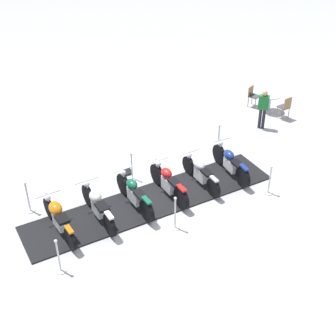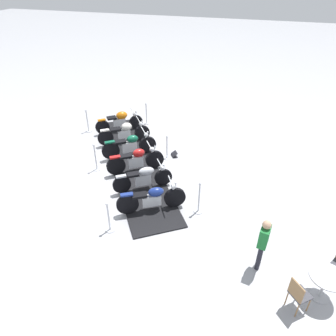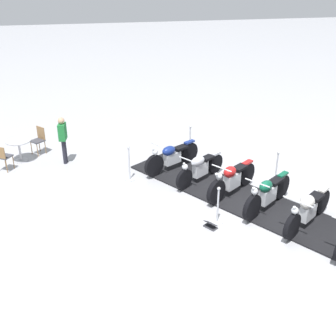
% 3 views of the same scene
% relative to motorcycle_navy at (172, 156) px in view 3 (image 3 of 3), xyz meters
% --- Properties ---
extents(ground_plane, '(80.00, 80.00, 0.00)m').
position_rel_motorcycle_navy_xyz_m(ground_plane, '(-1.73, 2.44, -0.50)').
color(ground_plane, '#B2B2B7').
extents(display_platform, '(6.06, 7.68, 0.05)m').
position_rel_motorcycle_navy_xyz_m(display_platform, '(-1.73, 2.44, -0.48)').
color(display_platform, black).
rests_on(display_platform, ground_plane).
extents(motorcycle_navy, '(1.99, 1.24, 1.03)m').
position_rel_motorcycle_navy_xyz_m(motorcycle_navy, '(0.00, 0.00, 0.00)').
color(motorcycle_navy, black).
rests_on(motorcycle_navy, display_platform).
extents(motorcycle_chrome, '(1.80, 1.32, 0.94)m').
position_rel_motorcycle_navy_xyz_m(motorcycle_chrome, '(-0.68, 0.99, -0.00)').
color(motorcycle_chrome, black).
rests_on(motorcycle_chrome, display_platform).
extents(motorcycle_maroon, '(1.87, 1.41, 1.04)m').
position_rel_motorcycle_navy_xyz_m(motorcycle_maroon, '(-1.37, 1.96, 0.01)').
color(motorcycle_maroon, black).
rests_on(motorcycle_maroon, display_platform).
extents(motorcycle_forest, '(1.90, 1.45, 1.05)m').
position_rel_motorcycle_navy_xyz_m(motorcycle_forest, '(-2.05, 2.94, 0.02)').
color(motorcycle_forest, black).
rests_on(motorcycle_forest, display_platform).
extents(motorcycle_cream, '(1.95, 1.46, 1.00)m').
position_rel_motorcycle_navy_xyz_m(motorcycle_cream, '(-2.73, 3.93, 0.02)').
color(motorcycle_cream, black).
rests_on(motorcycle_cream, display_platform).
extents(stanchion_right_front, '(0.32, 0.32, 1.15)m').
position_rel_motorcycle_navy_xyz_m(stanchion_right_front, '(1.43, 0.40, -0.12)').
color(stanchion_right_front, silver).
rests_on(stanchion_right_front, ground_plane).
extents(stanchion_left_mid, '(0.30, 0.30, 1.13)m').
position_rel_motorcycle_navy_xyz_m(stanchion_left_mid, '(-2.91, 1.62, -0.11)').
color(stanchion_left_mid, silver).
rests_on(stanchion_left_mid, ground_plane).
extents(stanchion_right_mid, '(0.34, 0.34, 1.04)m').
position_rel_motorcycle_navy_xyz_m(stanchion_right_mid, '(-0.56, 3.25, -0.18)').
color(stanchion_right_mid, silver).
rests_on(stanchion_right_mid, ground_plane).
extents(stanchion_left_front, '(0.30, 0.30, 1.05)m').
position_rel_motorcycle_navy_xyz_m(stanchion_left_front, '(-0.92, -1.23, -0.15)').
color(stanchion_left_front, silver).
rests_on(stanchion_left_front, ground_plane).
extents(info_placard, '(0.37, 0.41, 0.20)m').
position_rel_motorcycle_navy_xyz_m(info_placard, '(-0.31, 3.48, -0.45)').
color(info_placard, '#333338').
rests_on(info_placard, ground_plane).
extents(cafe_table, '(0.84, 0.84, 0.75)m').
position_rel_motorcycle_navy_xyz_m(cafe_table, '(4.94, -1.73, 0.07)').
color(cafe_table, '#B7B7BC').
rests_on(cafe_table, ground_plane).
extents(cafe_chair_near_table, '(0.56, 0.56, 0.97)m').
position_rel_motorcycle_navy_xyz_m(cafe_chair_near_table, '(4.32, -2.28, 0.06)').
color(cafe_chair_near_table, olive).
rests_on(cafe_chair_near_table, ground_plane).
extents(cafe_chair_across_table, '(0.55, 0.55, 0.89)m').
position_rel_motorcycle_navy_xyz_m(cafe_chair_across_table, '(5.36, -1.03, 0.02)').
color(cafe_chair_across_table, olive).
rests_on(cafe_chair_across_table, ground_plane).
extents(bystander_person, '(0.28, 0.43, 1.62)m').
position_rel_motorcycle_navy_xyz_m(bystander_person, '(3.43, -1.29, 0.47)').
color(bystander_person, '#23232D').
rests_on(bystander_person, ground_plane).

